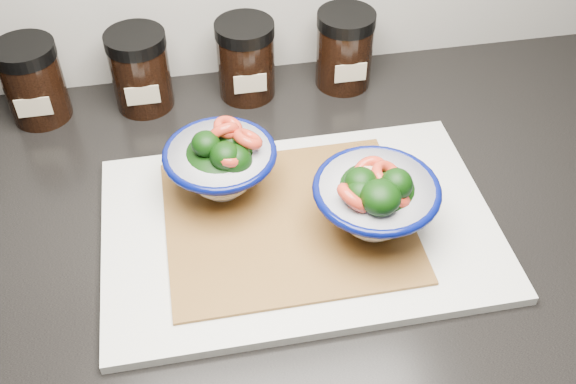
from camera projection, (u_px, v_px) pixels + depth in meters
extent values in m
cube|color=black|center=(229.00, 227.00, 0.82)|extent=(3.50, 0.60, 0.04)
cube|color=silver|center=(299.00, 227.00, 0.78)|extent=(0.45, 0.30, 0.01)
cube|color=#A67132|center=(288.00, 220.00, 0.78)|extent=(0.28, 0.24, 0.00)
cylinder|color=white|center=(223.00, 186.00, 0.81)|extent=(0.05, 0.05, 0.01)
ellipsoid|color=white|center=(222.00, 177.00, 0.80)|extent=(0.07, 0.07, 0.03)
torus|color=#040B4C|center=(220.00, 154.00, 0.77)|extent=(0.13, 0.13, 0.01)
torus|color=#040B4C|center=(220.00, 162.00, 0.78)|extent=(0.11, 0.11, 0.00)
ellipsoid|color=black|center=(220.00, 160.00, 0.78)|extent=(0.10, 0.10, 0.04)
ellipsoid|color=black|center=(235.00, 161.00, 0.76)|extent=(0.04, 0.04, 0.04)
cylinder|color=#477233|center=(236.00, 170.00, 0.77)|extent=(0.01, 0.01, 0.02)
ellipsoid|color=black|center=(210.00, 153.00, 0.77)|extent=(0.04, 0.04, 0.04)
cylinder|color=#477233|center=(211.00, 161.00, 0.78)|extent=(0.01, 0.01, 0.03)
ellipsoid|color=black|center=(225.00, 156.00, 0.75)|extent=(0.04, 0.04, 0.03)
cylinder|color=#477233|center=(226.00, 164.00, 0.76)|extent=(0.01, 0.01, 0.02)
ellipsoid|color=black|center=(231.00, 144.00, 0.78)|extent=(0.03, 0.03, 0.03)
cylinder|color=#477233|center=(231.00, 152.00, 0.79)|extent=(0.02, 0.01, 0.02)
ellipsoid|color=black|center=(206.00, 144.00, 0.76)|extent=(0.03, 0.03, 0.03)
cylinder|color=#477233|center=(207.00, 151.00, 0.76)|extent=(0.01, 0.01, 0.02)
torus|color=red|center=(228.00, 127.00, 0.77)|extent=(0.06, 0.06, 0.03)
torus|color=red|center=(208.00, 141.00, 0.78)|extent=(0.05, 0.04, 0.05)
torus|color=red|center=(223.00, 133.00, 0.77)|extent=(0.05, 0.03, 0.05)
torus|color=red|center=(248.00, 139.00, 0.76)|extent=(0.05, 0.05, 0.03)
torus|color=red|center=(226.00, 157.00, 0.75)|extent=(0.06, 0.05, 0.03)
cylinder|color=#CCBC8E|center=(226.00, 135.00, 0.79)|extent=(0.02, 0.02, 0.00)
cylinder|color=white|center=(372.00, 223.00, 0.76)|extent=(0.05, 0.05, 0.01)
ellipsoid|color=white|center=(374.00, 214.00, 0.75)|extent=(0.08, 0.08, 0.03)
torus|color=#040B4C|center=(377.00, 189.00, 0.73)|extent=(0.14, 0.14, 0.01)
torus|color=#040B4C|center=(376.00, 199.00, 0.74)|extent=(0.12, 0.12, 0.00)
ellipsoid|color=black|center=(376.00, 196.00, 0.73)|extent=(0.10, 0.10, 0.05)
ellipsoid|color=black|center=(387.00, 191.00, 0.71)|extent=(0.04, 0.04, 0.04)
cylinder|color=#477233|center=(385.00, 201.00, 0.73)|extent=(0.01, 0.01, 0.03)
ellipsoid|color=black|center=(380.00, 197.00, 0.69)|extent=(0.04, 0.04, 0.04)
cylinder|color=#477233|center=(379.00, 208.00, 0.70)|extent=(0.01, 0.01, 0.03)
ellipsoid|color=black|center=(396.00, 184.00, 0.71)|extent=(0.03, 0.03, 0.04)
cylinder|color=#477233|center=(395.00, 193.00, 0.71)|extent=(0.01, 0.02, 0.02)
ellipsoid|color=black|center=(361.00, 182.00, 0.71)|extent=(0.04, 0.04, 0.03)
cylinder|color=#477233|center=(360.00, 191.00, 0.72)|extent=(0.01, 0.01, 0.02)
ellipsoid|color=black|center=(360.00, 194.00, 0.71)|extent=(0.04, 0.04, 0.03)
cylinder|color=#477233|center=(360.00, 202.00, 0.71)|extent=(0.02, 0.02, 0.03)
torus|color=red|center=(386.00, 175.00, 0.72)|extent=(0.06, 0.06, 0.04)
torus|color=red|center=(371.00, 172.00, 0.74)|extent=(0.06, 0.05, 0.05)
torus|color=red|center=(393.00, 196.00, 0.71)|extent=(0.06, 0.06, 0.03)
torus|color=red|center=(353.00, 198.00, 0.70)|extent=(0.05, 0.06, 0.05)
cylinder|color=#CCBC8E|center=(372.00, 172.00, 0.73)|extent=(0.02, 0.02, 0.01)
cylinder|color=black|center=(35.00, 87.00, 0.91)|extent=(0.08, 0.08, 0.09)
cylinder|color=black|center=(23.00, 51.00, 0.87)|extent=(0.08, 0.08, 0.02)
cube|color=#C6B793|center=(34.00, 107.00, 0.88)|extent=(0.05, 0.00, 0.03)
cylinder|color=black|center=(141.00, 76.00, 0.93)|extent=(0.08, 0.08, 0.09)
cylinder|color=black|center=(135.00, 40.00, 0.89)|extent=(0.08, 0.08, 0.02)
cube|color=#C6B793|center=(143.00, 95.00, 0.90)|extent=(0.04, 0.00, 0.03)
cylinder|color=black|center=(246.00, 65.00, 0.94)|extent=(0.08, 0.08, 0.09)
cylinder|color=black|center=(244.00, 29.00, 0.90)|extent=(0.08, 0.08, 0.02)
cube|color=#C6B793|center=(250.00, 84.00, 0.92)|extent=(0.04, 0.00, 0.03)
cylinder|color=black|center=(344.00, 55.00, 0.96)|extent=(0.08, 0.08, 0.09)
cylinder|color=black|center=(346.00, 19.00, 0.92)|extent=(0.08, 0.08, 0.02)
cube|color=#C6B793|center=(351.00, 73.00, 0.94)|extent=(0.04, 0.00, 0.03)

